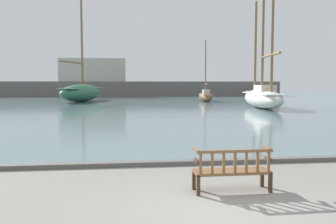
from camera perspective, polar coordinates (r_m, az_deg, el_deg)
ground_plane at (r=6.97m, az=8.51°, el=-14.71°), size 160.00×160.00×0.00m
harbor_water at (r=50.42m, az=-5.10°, el=1.89°), size 100.00×80.00×0.08m
quay_edge_kerb at (r=10.58m, az=2.84°, el=-7.68°), size 40.00×0.30×0.12m
park_bench at (r=8.05m, az=9.75°, el=-8.63°), size 1.60×0.53×0.92m
sailboat_nearest_starboard at (r=45.08m, az=5.74°, el=2.42°), size 1.79×6.85×7.33m
sailboat_outer_starboard at (r=45.86m, az=-13.00°, el=3.01°), size 5.58×11.02×13.60m
sailboat_mid_starboard at (r=33.85m, az=14.22°, el=2.47°), size 3.48×11.58×13.64m
far_breakwater at (r=61.52m, az=-6.71°, el=4.07°), size 49.62×2.40×6.21m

